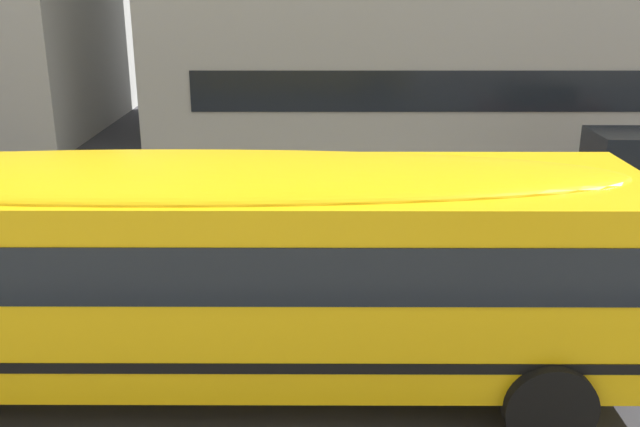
% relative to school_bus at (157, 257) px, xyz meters
% --- Properties ---
extents(ground_plane, '(400.00, 400.00, 0.00)m').
position_rel_school_bus_xyz_m(ground_plane, '(0.86, 1.57, -1.68)').
color(ground_plane, '#38383D').
extents(sidewalk_far, '(120.00, 3.00, 0.01)m').
position_rel_school_bus_xyz_m(sidewalk_far, '(0.86, 9.83, -1.68)').
color(sidewalk_far, gray).
rests_on(sidewalk_far, ground_plane).
extents(lane_centreline, '(110.00, 0.16, 0.01)m').
position_rel_school_bus_xyz_m(lane_centreline, '(0.86, 1.57, -1.68)').
color(lane_centreline, silver).
rests_on(lane_centreline, ground_plane).
extents(school_bus, '(12.69, 3.02, 2.83)m').
position_rel_school_bus_xyz_m(school_bus, '(0.00, 0.00, 0.00)').
color(school_bus, yellow).
rests_on(school_bus, ground_plane).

